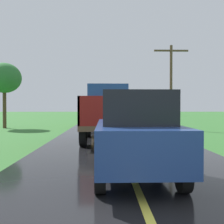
% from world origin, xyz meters
% --- Properties ---
extents(banana_truck_near, '(2.38, 5.82, 2.80)m').
position_xyz_m(banana_truck_near, '(-0.46, 11.33, 1.47)').
color(banana_truck_near, '#2D2D30').
rests_on(banana_truck_near, road_surface).
extents(banana_truck_far, '(2.38, 5.81, 2.80)m').
position_xyz_m(banana_truck_far, '(-0.48, 22.09, 1.48)').
color(banana_truck_far, '#2D2D30').
rests_on(banana_truck_far, road_surface).
extents(utility_pole_roadside, '(2.56, 0.20, 6.30)m').
position_xyz_m(utility_pole_roadside, '(4.34, 17.68, 3.50)').
color(utility_pole_roadside, brown).
rests_on(utility_pole_roadside, ground).
extents(roadside_tree_near_left, '(2.67, 2.67, 5.24)m').
position_xyz_m(roadside_tree_near_left, '(-8.67, 19.49, 4.00)').
color(roadside_tree_near_left, '#4C3823').
rests_on(roadside_tree_near_left, ground).
extents(following_car, '(1.74, 4.10, 1.92)m').
position_xyz_m(following_car, '(0.06, 4.21, 1.07)').
color(following_car, navy).
rests_on(following_car, road_surface).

